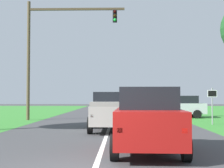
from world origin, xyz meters
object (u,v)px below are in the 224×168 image
at_px(red_suv_near, 148,118).
at_px(pickup_truck_lead, 111,111).
at_px(keep_moving_sign, 212,101).
at_px(traffic_light, 51,43).
at_px(crossing_suv_far, 179,106).

bearing_deg(red_suv_near, pickup_truck_lead, 101.65).
xyz_separation_m(pickup_truck_lead, keep_moving_sign, (6.24, 3.97, 0.47)).
xyz_separation_m(pickup_truck_lead, traffic_light, (-4.65, 7.65, 4.77)).
bearing_deg(keep_moving_sign, pickup_truck_lead, -147.50).
xyz_separation_m(keep_moving_sign, crossing_suv_far, (-0.91, 6.73, -0.52)).
height_order(red_suv_near, crossing_suv_far, red_suv_near).
xyz_separation_m(red_suv_near, keep_moving_sign, (4.89, 10.51, 0.41)).
relative_size(red_suv_near, keep_moving_sign, 2.09).
bearing_deg(crossing_suv_far, keep_moving_sign, -82.32).
distance_m(red_suv_near, pickup_truck_lead, 6.67).
distance_m(red_suv_near, traffic_light, 16.11).
xyz_separation_m(traffic_light, keep_moving_sign, (10.89, -3.68, -4.31)).
bearing_deg(pickup_truck_lead, crossing_suv_far, 63.54).
relative_size(pickup_truck_lead, traffic_light, 0.58).
relative_size(keep_moving_sign, crossing_suv_far, 0.53).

